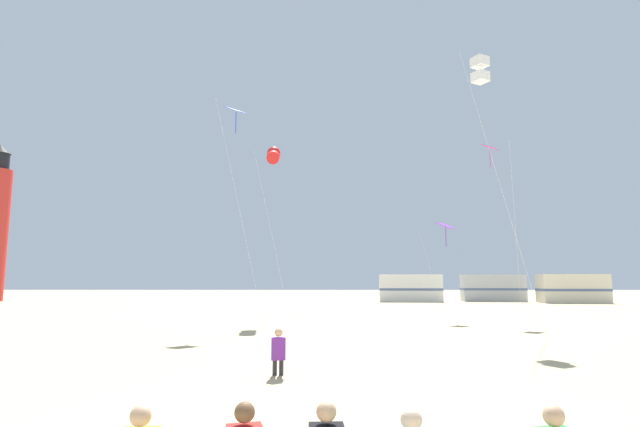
{
  "coord_description": "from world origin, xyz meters",
  "views": [
    {
      "loc": [
        0.15,
        -6.99,
        2.33
      ],
      "look_at": [
        0.02,
        11.98,
        4.83
      ],
      "focal_mm": 27.9,
      "sensor_mm": 36.0,
      "label": 1
    }
  ],
  "objects_px": {
    "kite_box_white": "(480,70)",
    "kite_diamond_violet": "(445,229)",
    "kite_diamond_blue": "(236,119)",
    "rv_van_cream": "(573,289)",
    "kite_tube_scarlet": "(274,155)",
    "rv_van_white": "(410,288)",
    "kite_flyer_standing": "(278,351)",
    "rv_van_silver": "(493,288)",
    "kite_diamond_magenta": "(491,154)"
  },
  "relations": [
    {
      "from": "kite_diamond_violet",
      "to": "kite_diamond_blue",
      "type": "bearing_deg",
      "value": -158.2
    },
    {
      "from": "kite_diamond_magenta",
      "to": "kite_tube_scarlet",
      "type": "distance_m",
      "value": 12.6
    },
    {
      "from": "kite_diamond_magenta",
      "to": "kite_diamond_violet",
      "type": "xyz_separation_m",
      "value": [
        -2.8,
        0.14,
        -4.32
      ]
    },
    {
      "from": "kite_diamond_violet",
      "to": "kite_flyer_standing",
      "type": "bearing_deg",
      "value": -116.64
    },
    {
      "from": "kite_tube_scarlet",
      "to": "rv_van_white",
      "type": "xyz_separation_m",
      "value": [
        11.92,
        24.82,
        -7.94
      ]
    },
    {
      "from": "kite_diamond_blue",
      "to": "kite_box_white",
      "type": "relative_size",
      "value": 0.9
    },
    {
      "from": "kite_diamond_violet",
      "to": "rv_van_silver",
      "type": "relative_size",
      "value": 0.84
    },
    {
      "from": "kite_diamond_blue",
      "to": "rv_van_cream",
      "type": "relative_size",
      "value": 1.66
    },
    {
      "from": "kite_box_white",
      "to": "rv_van_white",
      "type": "xyz_separation_m",
      "value": [
        2.12,
        31.33,
        -10.13
      ]
    },
    {
      "from": "kite_box_white",
      "to": "rv_van_cream",
      "type": "height_order",
      "value": "kite_box_white"
    },
    {
      "from": "kite_diamond_magenta",
      "to": "kite_diamond_violet",
      "type": "bearing_deg",
      "value": 177.21
    },
    {
      "from": "kite_diamond_blue",
      "to": "kite_diamond_magenta",
      "type": "relative_size",
      "value": 1.07
    },
    {
      "from": "kite_diamond_blue",
      "to": "rv_van_silver",
      "type": "xyz_separation_m",
      "value": [
        22.3,
        29.57,
        -8.81
      ]
    },
    {
      "from": "kite_diamond_blue",
      "to": "kite_box_white",
      "type": "xyz_separation_m",
      "value": [
        11.28,
        -2.71,
        1.32
      ]
    },
    {
      "from": "kite_diamond_blue",
      "to": "rv_van_cream",
      "type": "height_order",
      "value": "kite_diamond_blue"
    },
    {
      "from": "rv_van_white",
      "to": "kite_diamond_violet",
      "type": "bearing_deg",
      "value": -90.17
    },
    {
      "from": "kite_tube_scarlet",
      "to": "rv_van_cream",
      "type": "bearing_deg",
      "value": 38.76
    },
    {
      "from": "kite_diamond_blue",
      "to": "kite_tube_scarlet",
      "type": "distance_m",
      "value": 4.18
    },
    {
      "from": "kite_box_white",
      "to": "rv_van_silver",
      "type": "relative_size",
      "value": 1.84
    },
    {
      "from": "kite_flyer_standing",
      "to": "rv_van_white",
      "type": "xyz_separation_m",
      "value": [
        10.18,
        40.15,
        0.78
      ]
    },
    {
      "from": "kite_tube_scarlet",
      "to": "rv_van_silver",
      "type": "height_order",
      "value": "kite_tube_scarlet"
    },
    {
      "from": "kite_diamond_violet",
      "to": "rv_van_cream",
      "type": "height_order",
      "value": "kite_diamond_violet"
    },
    {
      "from": "kite_box_white",
      "to": "rv_van_silver",
      "type": "xyz_separation_m",
      "value": [
        11.02,
        32.28,
        -10.13
      ]
    },
    {
      "from": "kite_flyer_standing",
      "to": "kite_diamond_magenta",
      "type": "bearing_deg",
      "value": -130.08
    },
    {
      "from": "kite_tube_scarlet",
      "to": "rv_van_cream",
      "type": "relative_size",
      "value": 1.53
    },
    {
      "from": "rv_van_silver",
      "to": "rv_van_white",
      "type": "bearing_deg",
      "value": -169.83
    },
    {
      "from": "kite_box_white",
      "to": "kite_diamond_violet",
      "type": "relative_size",
      "value": 2.18
    },
    {
      "from": "kite_diamond_blue",
      "to": "kite_diamond_magenta",
      "type": "distance_m",
      "value": 14.75
    },
    {
      "from": "kite_diamond_magenta",
      "to": "kite_tube_scarlet",
      "type": "xyz_separation_m",
      "value": [
        -12.58,
        -0.56,
        -0.17
      ]
    },
    {
      "from": "kite_tube_scarlet",
      "to": "kite_diamond_magenta",
      "type": "bearing_deg",
      "value": 2.57
    },
    {
      "from": "kite_tube_scarlet",
      "to": "rv_van_white",
      "type": "height_order",
      "value": "kite_tube_scarlet"
    },
    {
      "from": "kite_diamond_violet",
      "to": "kite_tube_scarlet",
      "type": "xyz_separation_m",
      "value": [
        -9.78,
        -0.7,
        4.15
      ]
    },
    {
      "from": "kite_tube_scarlet",
      "to": "rv_van_silver",
      "type": "xyz_separation_m",
      "value": [
        20.82,
        25.77,
        -7.94
      ]
    },
    {
      "from": "rv_van_silver",
      "to": "rv_van_cream",
      "type": "bearing_deg",
      "value": -25.67
    },
    {
      "from": "rv_van_white",
      "to": "kite_box_white",
      "type": "bearing_deg",
      "value": -88.98
    },
    {
      "from": "kite_tube_scarlet",
      "to": "rv_van_cream",
      "type": "distance_m",
      "value": 36.04
    },
    {
      "from": "rv_van_silver",
      "to": "rv_van_cream",
      "type": "height_order",
      "value": "same"
    },
    {
      "from": "kite_box_white",
      "to": "kite_diamond_violet",
      "type": "xyz_separation_m",
      "value": [
        -0.02,
        7.21,
        -6.35
      ]
    },
    {
      "from": "kite_diamond_magenta",
      "to": "rv_van_white",
      "type": "xyz_separation_m",
      "value": [
        -0.67,
        24.25,
        -8.11
      ]
    },
    {
      "from": "kite_diamond_violet",
      "to": "rv_van_cream",
      "type": "distance_m",
      "value": 27.91
    },
    {
      "from": "kite_diamond_violet",
      "to": "kite_tube_scarlet",
      "type": "relative_size",
      "value": 0.55
    },
    {
      "from": "kite_flyer_standing",
      "to": "rv_van_cream",
      "type": "height_order",
      "value": "rv_van_cream"
    },
    {
      "from": "kite_tube_scarlet",
      "to": "kite_diamond_violet",
      "type": "bearing_deg",
      "value": 4.1
    },
    {
      "from": "kite_flyer_standing",
      "to": "rv_van_white",
      "type": "bearing_deg",
      "value": -110.0
    },
    {
      "from": "rv_van_white",
      "to": "kite_diamond_magenta",
      "type": "bearing_deg",
      "value": -83.54
    },
    {
      "from": "kite_diamond_blue",
      "to": "kite_diamond_violet",
      "type": "relative_size",
      "value": 1.96
    },
    {
      "from": "kite_diamond_blue",
      "to": "rv_van_silver",
      "type": "distance_m",
      "value": 38.07
    },
    {
      "from": "kite_tube_scarlet",
      "to": "rv_van_white",
      "type": "distance_m",
      "value": 28.65
    },
    {
      "from": "kite_diamond_violet",
      "to": "rv_van_white",
      "type": "xyz_separation_m",
      "value": [
        2.14,
        24.11,
        -3.79
      ]
    },
    {
      "from": "kite_diamond_violet",
      "to": "kite_box_white",
      "type": "bearing_deg",
      "value": -89.87
    }
  ]
}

